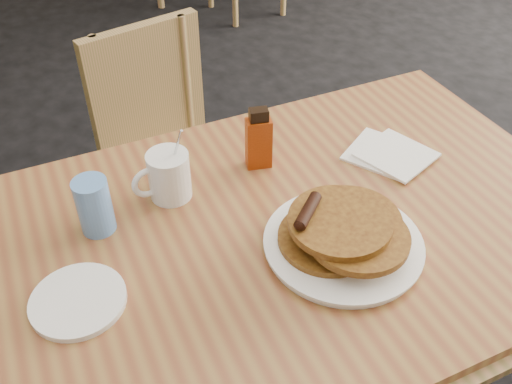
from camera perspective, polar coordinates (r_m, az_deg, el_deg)
main_table at (r=1.19m, az=4.09°, el=-4.37°), size 1.34×0.96×0.75m
chair_main_far at (r=1.84m, az=-9.35°, el=5.34°), size 0.42×0.43×0.84m
pancake_plate at (r=1.09m, az=8.72°, el=-4.39°), size 0.31×0.31×0.10m
coffee_mug at (r=1.19m, az=-8.81°, el=1.67°), size 0.13×0.09×0.17m
syrup_bottle at (r=1.25m, az=0.27°, el=5.21°), size 0.06×0.05×0.15m
napkin_stack at (r=1.35m, az=13.17°, el=3.73°), size 0.21×0.22×0.01m
blue_tumbler at (r=1.14m, az=-15.87°, el=-1.34°), size 0.09×0.09×0.12m
side_saucer at (r=1.06m, az=-17.37°, el=-10.33°), size 0.22×0.22×0.01m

